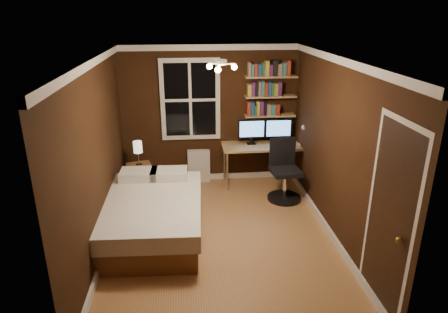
{
  "coord_description": "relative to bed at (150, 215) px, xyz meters",
  "views": [
    {
      "loc": [
        -0.43,
        -4.96,
        3.07
      ],
      "look_at": [
        0.1,
        0.45,
        1.05
      ],
      "focal_mm": 32.0,
      "sensor_mm": 36.0,
      "label": 1
    }
  ],
  "objects": [
    {
      "name": "bed",
      "position": [
        0.0,
        0.0,
        0.0
      ],
      "size": [
        1.54,
        2.08,
        0.69
      ],
      "rotation": [
        0.0,
        0.0,
        -0.04
      ],
      "color": "brown",
      "rests_on": "ground"
    },
    {
      "name": "bookshelf_lower",
      "position": [
        2.08,
        1.8,
        0.96
      ],
      "size": [
        0.92,
        0.22,
        0.03
      ],
      "primitive_type": "cube",
      "color": "#A67F50",
      "rests_on": "wall_back"
    },
    {
      "name": "books_row_middle",
      "position": [
        2.08,
        1.8,
        1.44
      ],
      "size": [
        0.6,
        0.16,
        0.23
      ],
      "primitive_type": null,
      "color": "navy",
      "rests_on": "bookshelf_middle"
    },
    {
      "name": "door_knob",
      "position": [
        2.55,
        -2.03,
        0.71
      ],
      "size": [
        0.06,
        0.06,
        0.06
      ],
      "primitive_type": "sphere",
      "color": "#B6913B",
      "rests_on": "door"
    },
    {
      "name": "radiator",
      "position": [
        0.77,
        1.8,
        0.01
      ],
      "size": [
        0.41,
        0.14,
        0.62
      ],
      "primitive_type": "cube",
      "color": "beige",
      "rests_on": "ground"
    },
    {
      "name": "bookshelf_middle",
      "position": [
        2.08,
        1.8,
        1.31
      ],
      "size": [
        0.92,
        0.22,
        0.03
      ],
      "primitive_type": "cube",
      "color": "#A67F50",
      "rests_on": "wall_back"
    },
    {
      "name": "wall_left",
      "position": [
        -0.6,
        -0.18,
        0.96
      ],
      "size": [
        0.04,
        4.2,
        2.5
      ],
      "primitive_type": "cube",
      "color": "black",
      "rests_on": "ground"
    },
    {
      "name": "window",
      "position": [
        0.65,
        1.88,
        1.26
      ],
      "size": [
        1.06,
        0.06,
        1.46
      ],
      "primitive_type": "cube",
      "color": "silver",
      "rests_on": "wall_back"
    },
    {
      "name": "bookshelf_upper",
      "position": [
        2.08,
        1.8,
        1.66
      ],
      "size": [
        0.92,
        0.22,
        0.03
      ],
      "primitive_type": "cube",
      "color": "#A67F50",
      "rests_on": "wall_back"
    },
    {
      "name": "door",
      "position": [
        2.59,
        -1.73,
        0.73
      ],
      "size": [
        0.03,
        0.82,
        2.05
      ],
      "primitive_type": null,
      "color": "black",
      "rests_on": "ground"
    },
    {
      "name": "desk",
      "position": [
        1.99,
        1.6,
        0.4
      ],
      "size": [
        1.59,
        0.6,
        0.76
      ],
      "color": "#A67F50",
      "rests_on": "ground"
    },
    {
      "name": "office_chair",
      "position": [
        2.19,
        0.95,
        0.11
      ],
      "size": [
        0.57,
        0.57,
        1.04
      ],
      "rotation": [
        0.0,
        0.0,
        0.09
      ],
      "color": "black",
      "rests_on": "ground"
    },
    {
      "name": "floor",
      "position": [
        1.0,
        -0.18,
        -0.29
      ],
      "size": [
        4.2,
        4.2,
        0.0
      ],
      "primitive_type": "plane",
      "color": "#94603B",
      "rests_on": "ground"
    },
    {
      "name": "monitor_left",
      "position": [
        1.73,
        1.68,
        0.69
      ],
      "size": [
        0.49,
        0.12,
        0.46
      ],
      "primitive_type": null,
      "color": "black",
      "rests_on": "desk"
    },
    {
      "name": "wall_back",
      "position": [
        1.0,
        1.92,
        0.96
      ],
      "size": [
        3.2,
        0.04,
        2.5
      ],
      "primitive_type": "cube",
      "color": "black",
      "rests_on": "ground"
    },
    {
      "name": "monitor_right",
      "position": [
        2.22,
        1.68,
        0.69
      ],
      "size": [
        0.49,
        0.12,
        0.46
      ],
      "primitive_type": null,
      "color": "black",
      "rests_on": "desk"
    },
    {
      "name": "nightstand",
      "position": [
        -0.28,
        1.42,
        -0.04
      ],
      "size": [
        0.5,
        0.5,
        0.52
      ],
      "primitive_type": "cube",
      "rotation": [
        0.0,
        0.0,
        0.26
      ],
      "color": "brown",
      "rests_on": "ground"
    },
    {
      "name": "books_row_upper",
      "position": [
        2.08,
        1.8,
        1.79
      ],
      "size": [
        0.66,
        0.16,
        0.23
      ],
      "primitive_type": null,
      "color": "#275C2D",
      "rests_on": "bookshelf_upper"
    },
    {
      "name": "ceiling",
      "position": [
        1.0,
        -0.18,
        2.21
      ],
      "size": [
        3.2,
        4.2,
        0.02
      ],
      "primitive_type": "cube",
      "color": "white",
      "rests_on": "wall_back"
    },
    {
      "name": "ceiling_fixture",
      "position": [
        1.0,
        -0.28,
        2.11
      ],
      "size": [
        0.44,
        0.44,
        0.18
      ],
      "primitive_type": null,
      "color": "beige",
      "rests_on": "ceiling"
    },
    {
      "name": "books_row_lower",
      "position": [
        2.08,
        1.8,
        1.09
      ],
      "size": [
        0.54,
        0.16,
        0.23
      ],
      "primitive_type": null,
      "color": "maroon",
      "rests_on": "bookshelf_lower"
    },
    {
      "name": "wall_right",
      "position": [
        2.6,
        -0.18,
        0.96
      ],
      "size": [
        0.04,
        4.2,
        2.5
      ],
      "primitive_type": "cube",
      "color": "black",
      "rests_on": "ground"
    },
    {
      "name": "bedside_lamp",
      "position": [
        -0.28,
        1.42,
        0.44
      ],
      "size": [
        0.15,
        0.15,
        0.44
      ],
      "primitive_type": null,
      "color": "beige",
      "rests_on": "nightstand"
    },
    {
      "name": "desk_lamp",
      "position": [
        2.61,
        1.47,
        0.68
      ],
      "size": [
        0.14,
        0.32,
        0.44
      ],
      "primitive_type": null,
      "color": "silver",
      "rests_on": "desk"
    }
  ]
}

